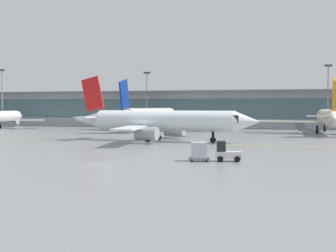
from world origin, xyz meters
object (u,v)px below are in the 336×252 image
Objects in this scene: gate_airplane_2 at (328,118)px; baggage_tug at (226,153)px; taxiing_regional_jet at (162,121)px; apron_light_mast_1 at (147,97)px; apron_light_mast_0 at (2,95)px; cargo_dolly_lead at (199,151)px; apron_light_mast_2 at (328,94)px; gate_airplane_1 at (150,116)px.

gate_airplane_2 is 58.21m from baggage_tug.
gate_airplane_2 reaches higher than taxiing_regional_jet.
apron_light_mast_1 is (-44.95, 16.98, 4.73)m from gate_airplane_2.
taxiing_regional_jet is at bearing -37.02° from apron_light_mast_0.
cargo_dolly_lead is 0.16× the size of apron_light_mast_2.
gate_airplane_2 is 13.50× the size of cargo_dolly_lead.
gate_airplane_2 is at bearing 66.91° from baggage_tug.
gate_airplane_1 is at bearing 100.81° from cargo_dolly_lead.
baggage_tug is 0.18× the size of apron_light_mast_2.
apron_light_mast_2 is at bearing 1.15° from apron_light_mast_0.
taxiing_regional_jet is (13.12, -32.51, -0.14)m from gate_airplane_1.
gate_airplane_1 is at bearing 117.85° from taxiing_regional_jet.
apron_light_mast_1 is at bearing 65.63° from gate_airplane_2.
gate_airplane_1 is at bearing 84.75° from gate_airplane_2.
cargo_dolly_lead is 76.52m from apron_light_mast_2.
gate_airplane_1 is 14.01× the size of cargo_dolly_lead.
gate_airplane_2 is 2.03× the size of apron_light_mast_0.
baggage_tug is at bearing -98.30° from apron_light_mast_2.
apron_light_mast_2 is (87.95, 1.77, -0.30)m from apron_light_mast_0.
apron_light_mast_1 reaches higher than gate_airplane_1.
apron_light_mast_0 is 1.04× the size of apron_light_mast_2.
taxiing_regional_jet is at bearing -153.76° from gate_airplane_1.
baggage_tug is (28.09, -58.24, -2.44)m from gate_airplane_1.
gate_airplane_1 is 2.18× the size of apron_light_mast_2.
cargo_dolly_lead is (-2.69, -0.60, 0.16)m from baggage_tug.
apron_light_mast_1 is at bearing 102.28° from baggage_tug.
apron_light_mast_1 is at bearing 25.56° from gate_airplane_1.
taxiing_regional_jet is at bearing 102.47° from cargo_dolly_lead.
apron_light_mast_1 is at bearing -179.75° from apron_light_mast_2.
gate_airplane_1 reaches higher than cargo_dolly_lead.
apron_light_mast_2 is (45.14, 0.20, 0.44)m from apron_light_mast_1.
baggage_tug is at bearing -149.99° from gate_airplane_1.
taxiing_regional_jet is at bearing -68.24° from apron_light_mast_1.
apron_light_mast_0 is at bearing 77.94° from gate_airplane_1.
apron_light_mast_1 is at bearing 2.10° from apron_light_mast_0.
taxiing_regional_jet is 78.02m from apron_light_mast_0.
gate_airplane_2 is 2.10× the size of apron_light_mast_2.
apron_light_mast_2 is (25.81, 48.63, 5.19)m from taxiing_regional_jet.
gate_airplane_1 is 42.44m from apron_light_mast_2.
apron_light_mast_1 reaches higher than taxiing_regional_jet.
apron_light_mast_2 is at bearing 67.23° from cargo_dolly_lead.
gate_airplane_1 reaches higher than taxiing_regional_jet.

